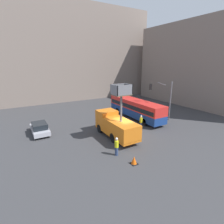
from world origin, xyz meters
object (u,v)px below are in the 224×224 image
traffic_light_pole (163,95)px  city_bus (135,107)px  utility_truck (116,125)px  traffic_cone_near_truck (134,160)px  road_worker_near_truck (117,146)px  parked_car_curbside (40,128)px  road_worker_directing (141,122)px

traffic_light_pole → city_bus: bearing=134.5°
utility_truck → traffic_cone_near_truck: size_ratio=9.13×
city_bus → traffic_cone_near_truck: size_ratio=15.60×
traffic_light_pole → road_worker_near_truck: 13.48m
city_bus → parked_car_curbside: (-14.47, 0.79, -1.01)m
utility_truck → traffic_cone_near_truck: (-1.65, -5.87, -1.23)m
road_worker_near_truck → traffic_cone_near_truck: road_worker_near_truck is taller
traffic_light_pole → road_worker_directing: 6.19m
road_worker_near_truck → traffic_light_pole: bearing=83.4°
parked_car_curbside → road_worker_directing: bearing=-22.4°
utility_truck → road_worker_directing: utility_truck is taller
traffic_light_pole → utility_truck: bearing=-168.9°
city_bus → traffic_light_pole: 4.75m
city_bus → traffic_cone_near_truck: bearing=142.5°
traffic_cone_near_truck → city_bus: bearing=52.1°
traffic_light_pole → traffic_cone_near_truck: traffic_light_pole is taller
traffic_light_pole → road_worker_directing: bearing=-166.2°
utility_truck → road_worker_directing: bearing=7.8°
traffic_light_pole → road_worker_directing: size_ratio=3.18×
utility_truck → road_worker_directing: size_ratio=3.54×
city_bus → road_worker_near_truck: 12.43m
road_worker_near_truck → road_worker_directing: 7.95m
traffic_light_pole → road_worker_near_truck: traffic_light_pole is taller
utility_truck → parked_car_curbside: (-7.77, 5.64, -0.83)m
road_worker_directing → traffic_cone_near_truck: size_ratio=2.58×
traffic_cone_near_truck → road_worker_directing: bearing=46.8°
traffic_cone_near_truck → traffic_light_pole: bearing=34.5°
traffic_light_pole → parked_car_curbside: bearing=167.8°
city_bus → traffic_light_pole: (2.92, -2.97, 2.30)m
road_worker_directing → utility_truck: bearing=66.9°
traffic_cone_near_truck → utility_truck: bearing=74.3°
road_worker_directing → traffic_cone_near_truck: 8.90m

